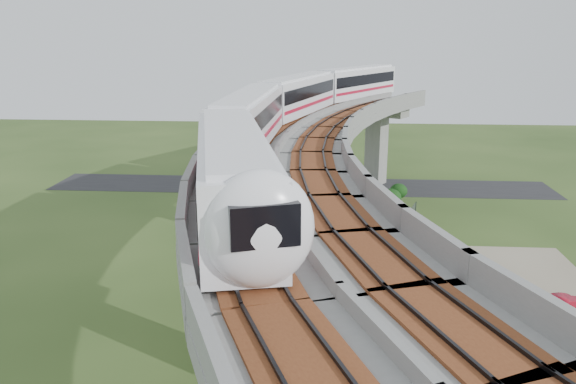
{
  "coord_description": "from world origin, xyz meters",
  "views": [
    {
      "loc": [
        3.12,
        -35.65,
        17.92
      ],
      "look_at": [
        0.55,
        0.88,
        7.5
      ],
      "focal_mm": 35.0,
      "sensor_mm": 36.0,
      "label": 1
    }
  ],
  "objects_px": {
    "car_white": "(415,326)",
    "car_dark": "(441,272)",
    "car_red": "(556,306)",
    "metro_train": "(301,106)"
  },
  "relations": [
    {
      "from": "metro_train",
      "to": "car_red",
      "type": "xyz_separation_m",
      "value": [
        17.34,
        -9.96,
        -11.64
      ]
    },
    {
      "from": "metro_train",
      "to": "car_white",
      "type": "bearing_deg",
      "value": -59.58
    },
    {
      "from": "car_white",
      "to": "car_dark",
      "type": "distance_m",
      "value": 8.67
    },
    {
      "from": "metro_train",
      "to": "car_white",
      "type": "height_order",
      "value": "metro_train"
    },
    {
      "from": "car_white",
      "to": "car_red",
      "type": "distance_m",
      "value": 10.13
    },
    {
      "from": "car_red",
      "to": "metro_train",
      "type": "bearing_deg",
      "value": -133.07
    },
    {
      "from": "car_white",
      "to": "car_dark",
      "type": "bearing_deg",
      "value": 49.94
    },
    {
      "from": "car_red",
      "to": "car_dark",
      "type": "bearing_deg",
      "value": -140.08
    },
    {
      "from": "metro_train",
      "to": "car_dark",
      "type": "bearing_deg",
      "value": -25.09
    },
    {
      "from": "metro_train",
      "to": "car_red",
      "type": "bearing_deg",
      "value": -29.86
    }
  ]
}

